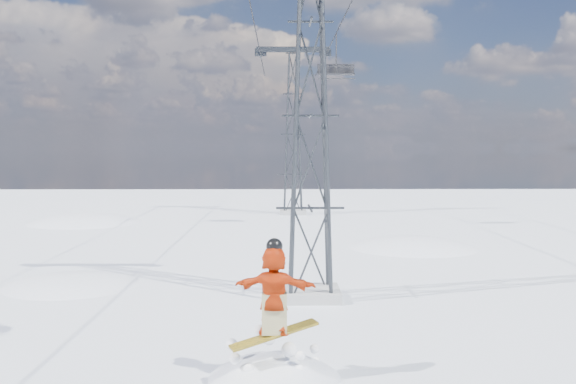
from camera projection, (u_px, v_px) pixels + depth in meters
The scene contains 4 objects.
lift_tower_near at pixel (310, 117), 19.00m from camera, with size 5.20×1.80×11.43m.
lift_tower_far at pixel (293, 135), 43.94m from camera, with size 5.20×1.80×11.43m.
haul_cables at pixel (299, 14), 30.11m from camera, with size 4.46×51.00×0.06m.
lift_chair_mid at pixel (336, 70), 35.28m from camera, with size 2.04×0.59×2.53m.
Camera 1 is at (-0.11, -11.10, 4.53)m, focal length 40.00 mm.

